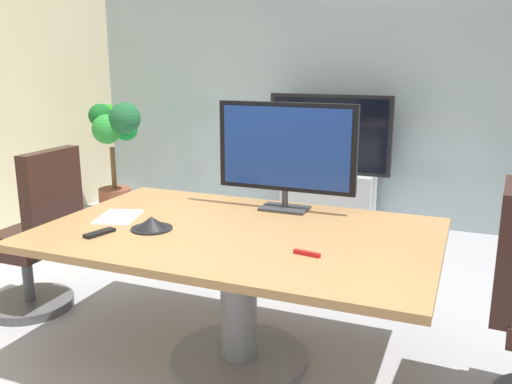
# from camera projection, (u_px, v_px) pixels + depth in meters

# --- Properties ---
(ground_plane) EXTENTS (7.34, 7.34, 0.00)m
(ground_plane) POSITION_uv_depth(u_px,v_px,m) (227.00, 376.00, 2.86)
(ground_plane) COLOR #99999E
(wall_back_glass_partition) EXTENTS (6.03, 0.10, 2.64)m
(wall_back_glass_partition) POSITION_uv_depth(u_px,v_px,m) (360.00, 91.00, 5.40)
(wall_back_glass_partition) COLOR #9EB2B7
(wall_back_glass_partition) RESTS_ON ground
(conference_table) EXTENTS (2.06, 1.30, 0.76)m
(conference_table) POSITION_uv_depth(u_px,v_px,m) (238.00, 261.00, 2.89)
(conference_table) COLOR olive
(conference_table) RESTS_ON ground
(office_chair_left) EXTENTS (0.60, 0.57, 1.09)m
(office_chair_left) POSITION_uv_depth(u_px,v_px,m) (36.00, 245.00, 3.52)
(office_chair_left) COLOR #4C4C51
(office_chair_left) RESTS_ON ground
(tv_monitor) EXTENTS (0.84, 0.18, 0.64)m
(tv_monitor) POSITION_uv_depth(u_px,v_px,m) (286.00, 150.00, 3.16)
(tv_monitor) COLOR #333338
(tv_monitor) RESTS_ON conference_table
(wall_display_unit) EXTENTS (1.20, 0.36, 1.31)m
(wall_display_unit) POSITION_uv_depth(u_px,v_px,m) (328.00, 183.00, 5.36)
(wall_display_unit) COLOR #B7BABC
(wall_display_unit) RESTS_ON ground
(potted_plant) EXTENTS (0.64, 0.62, 1.22)m
(potted_plant) POSITION_uv_depth(u_px,v_px,m) (114.00, 140.00, 5.62)
(potted_plant) COLOR brown
(potted_plant) RESTS_ON ground
(conference_phone) EXTENTS (0.22, 0.22, 0.07)m
(conference_phone) POSITION_uv_depth(u_px,v_px,m) (152.00, 224.00, 2.86)
(conference_phone) COLOR black
(conference_phone) RESTS_ON conference_table
(remote_control) EXTENTS (0.09, 0.18, 0.02)m
(remote_control) POSITION_uv_depth(u_px,v_px,m) (100.00, 233.00, 2.78)
(remote_control) COLOR black
(remote_control) RESTS_ON conference_table
(whiteboard_marker) EXTENTS (0.13, 0.04, 0.02)m
(whiteboard_marker) POSITION_uv_depth(u_px,v_px,m) (307.00, 253.00, 2.48)
(whiteboard_marker) COLOR red
(whiteboard_marker) RESTS_ON conference_table
(paper_notepad) EXTENTS (0.29, 0.35, 0.01)m
(paper_notepad) POSITION_uv_depth(u_px,v_px,m) (118.00, 217.00, 3.07)
(paper_notepad) COLOR white
(paper_notepad) RESTS_ON conference_table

